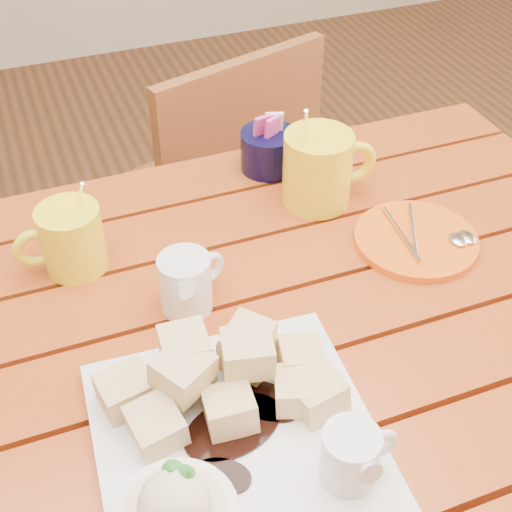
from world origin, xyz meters
name	(u,v)px	position (x,y,z in m)	size (l,w,h in m)	color
table	(230,398)	(0.00, 0.00, 0.64)	(1.20, 0.79, 0.75)	#8D3B12
dessert_plate	(226,439)	(-0.05, -0.15, 0.78)	(0.30, 0.30, 0.11)	white
coffee_mug_left	(70,239)	(-0.14, 0.20, 0.80)	(0.12, 0.08, 0.14)	yellow
coffee_mug_right	(320,168)	(0.22, 0.22, 0.81)	(0.14, 0.10, 0.17)	yellow
cream_pitcher	(187,282)	(-0.02, 0.07, 0.79)	(0.09, 0.08, 0.08)	white
sugar_caddy	(268,149)	(0.18, 0.33, 0.78)	(0.09, 0.09, 0.10)	black
orange_saucer	(417,240)	(0.31, 0.08, 0.76)	(0.17, 0.17, 0.02)	orange
chair_far	(217,195)	(0.21, 0.68, 0.45)	(0.48, 0.48, 0.81)	brown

